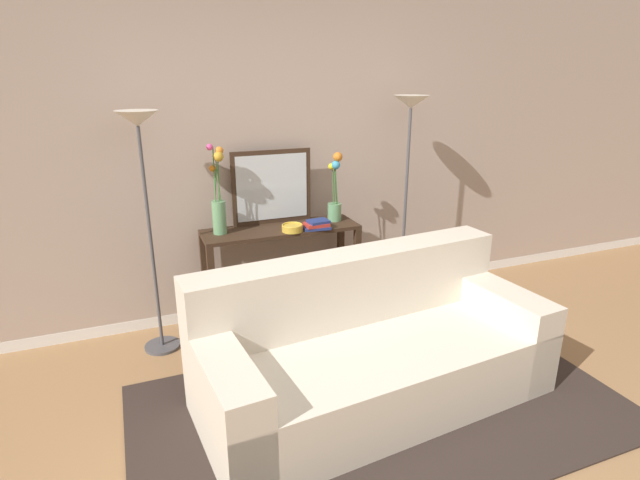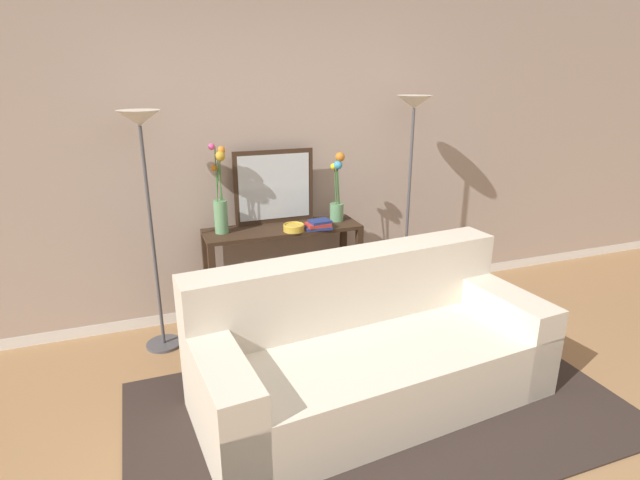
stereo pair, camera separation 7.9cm
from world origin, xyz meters
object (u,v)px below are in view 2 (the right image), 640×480
object	(u,v)px
book_row_under_console	(252,319)
book_stack	(319,225)
console_table	(283,257)
floor_lamp_right	(412,145)
couch	(369,353)
vase_tall_flowers	(220,202)
wall_mirror	(274,187)
vase_short_flowers	(337,196)
floor_lamp_left	(144,167)
fruit_bowl	(294,227)

from	to	relation	value
book_row_under_console	book_stack	bearing A→B (deg)	-13.31
console_table	floor_lamp_right	size ratio (longest dim) A/B	0.69
couch	console_table	bearing A→B (deg)	99.60
floor_lamp_right	book_stack	bearing A→B (deg)	-176.76
vase_tall_flowers	wall_mirror	bearing A→B (deg)	15.78
couch	vase_tall_flowers	world-z (taller)	vase_tall_flowers
couch	floor_lamp_right	xyz separation A→B (m)	(0.87, 1.10, 1.10)
floor_lamp_right	console_table	bearing A→B (deg)	175.77
vase_short_flowers	book_row_under_console	bearing A→B (deg)	-178.38
console_table	couch	bearing A→B (deg)	-80.40
floor_lamp_left	floor_lamp_right	distance (m)	2.05
couch	vase_tall_flowers	distance (m)	1.56
wall_mirror	vase_tall_flowers	bearing A→B (deg)	-164.22
floor_lamp_right	fruit_bowl	size ratio (longest dim) A/B	11.09
vase_tall_flowers	fruit_bowl	size ratio (longest dim) A/B	4.17
fruit_bowl	book_stack	xyz separation A→B (m)	(0.20, -0.01, 0.00)
floor_lamp_right	fruit_bowl	bearing A→B (deg)	-177.76
book_stack	console_table	bearing A→B (deg)	153.72
couch	console_table	size ratio (longest dim) A/B	1.81
vase_short_flowers	console_table	bearing A→B (deg)	-177.43
fruit_bowl	book_row_under_console	bearing A→B (deg)	160.22
couch	floor_lamp_right	world-z (taller)	floor_lamp_right
floor_lamp_left	floor_lamp_right	xyz separation A→B (m)	(2.05, 0.00, 0.05)
book_row_under_console	console_table	bearing A→B (deg)	-0.00
vase_tall_flowers	vase_short_flowers	distance (m)	0.94
couch	wall_mirror	world-z (taller)	wall_mirror
floor_lamp_left	vase_tall_flowers	size ratio (longest dim) A/B	2.57
vase_short_flowers	fruit_bowl	distance (m)	0.47
floor_lamp_right	wall_mirror	bearing A→B (deg)	167.76
book_stack	book_row_under_console	distance (m)	0.95
wall_mirror	floor_lamp_right	bearing A→B (deg)	-12.24
vase_tall_flowers	book_stack	distance (m)	0.77
floor_lamp_right	vase_short_flowers	xyz separation A→B (m)	(-0.60, 0.10, -0.39)
console_table	book_row_under_console	distance (m)	0.57
console_table	wall_mirror	xyz separation A→B (m)	(-0.02, 0.16, 0.54)
fruit_bowl	floor_lamp_right	bearing A→B (deg)	2.24
floor_lamp_right	vase_tall_flowers	xyz separation A→B (m)	(-1.54, 0.11, -0.36)
couch	book_stack	xyz separation A→B (m)	(0.05, 1.05, 0.53)
wall_mirror	vase_short_flowers	size ratio (longest dim) A/B	1.14
couch	fruit_bowl	bearing A→B (deg)	97.78
couch	vase_tall_flowers	bearing A→B (deg)	118.90
vase_short_flowers	book_stack	world-z (taller)	vase_short_flowers
fruit_bowl	vase_short_flowers	bearing A→B (deg)	18.67
floor_lamp_right	vase_tall_flowers	world-z (taller)	floor_lamp_right
floor_lamp_left	book_stack	distance (m)	1.34
floor_lamp_left	wall_mirror	xyz separation A→B (m)	(0.96, 0.24, -0.26)
console_table	vase_short_flowers	distance (m)	0.66
vase_tall_flowers	book_row_under_console	xyz separation A→B (m)	(0.19, -0.03, -0.99)
console_table	vase_short_flowers	bearing A→B (deg)	2.57
vase_tall_flowers	fruit_bowl	world-z (taller)	vase_tall_flowers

